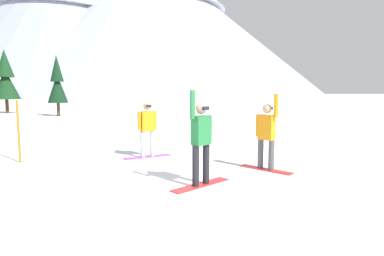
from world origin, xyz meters
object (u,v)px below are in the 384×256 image
snowboarder_foreground (201,141)px  trail_marker_pole (19,132)px  snowboarder_midground (266,134)px  pine_tree_tall (57,83)px  pine_tree_young (5,79)px  snowboarder_background (147,128)px

snowboarder_foreground → trail_marker_pole: 5.73m
snowboarder_foreground → snowboarder_midground: snowboarder_foreground is taller
snowboarder_foreground → snowboarder_midground: (2.05, 0.95, -0.04)m
pine_tree_tall → pine_tree_young: 7.86m
snowboarder_midground → trail_marker_pole: size_ratio=1.10×
snowboarder_midground → pine_tree_young: size_ratio=0.32×
snowboarder_foreground → pine_tree_tall: bearing=105.2°
snowboarder_background → pine_tree_tall: pine_tree_tall is taller
snowboarder_midground → trail_marker_pole: bearing=158.3°
trail_marker_pole → pine_tree_young: 26.39m
pine_tree_tall → trail_marker_pole: bearing=-84.7°
snowboarder_midground → snowboarder_background: bearing=139.1°
trail_marker_pole → pine_tree_tall: (-1.81, 19.69, 1.94)m
snowboarder_midground → trail_marker_pole: 7.04m
trail_marker_pole → pine_tree_tall: size_ratio=0.35×
pine_tree_tall → snowboarder_background: bearing=-74.4°
trail_marker_pole → snowboarder_midground: bearing=-21.7°
snowboarder_midground → pine_tree_tall: bearing=110.5°
snowboarder_background → pine_tree_young: size_ratio=0.28×
trail_marker_pole → snowboarder_background: bearing=-2.4°
trail_marker_pole → pine_tree_young: bearing=106.3°
snowboarder_midground → pine_tree_young: 31.21m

